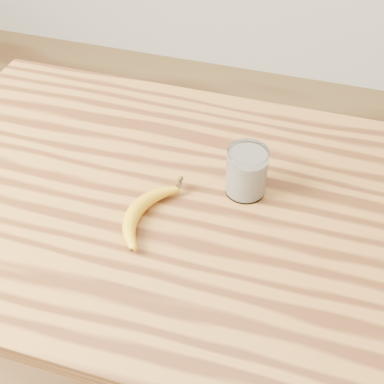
# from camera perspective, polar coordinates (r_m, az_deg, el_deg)

# --- Properties ---
(table) EXTENTS (1.20, 0.80, 0.90)m
(table) POSITION_cam_1_polar(r_m,az_deg,el_deg) (1.20, -1.99, -5.13)
(table) COLOR #A56B2F
(table) RESTS_ON ground
(smoothie_glass) EXTENTS (0.08, 0.08, 0.11)m
(smoothie_glass) POSITION_cam_1_polar(r_m,az_deg,el_deg) (1.09, 5.84, 2.10)
(smoothie_glass) COLOR white
(smoothie_glass) RESTS_ON table
(banana) EXTENTS (0.13, 0.27, 0.03)m
(banana) POSITION_cam_1_polar(r_m,az_deg,el_deg) (1.06, -5.99, -1.89)
(banana) COLOR gold
(banana) RESTS_ON table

